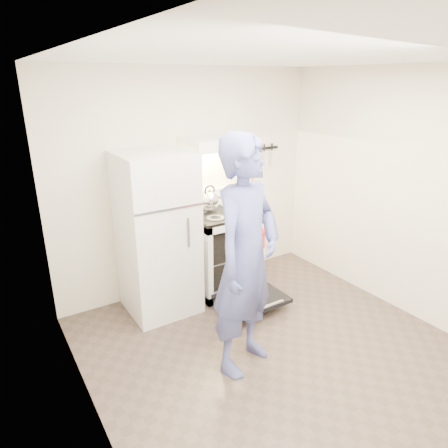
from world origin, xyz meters
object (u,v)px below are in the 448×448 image
(person, at_px, (246,258))
(dutch_oven, at_px, (248,238))
(stove_body, at_px, (222,251))
(tea_kettle, at_px, (210,198))
(refrigerator, at_px, (157,235))

(person, xyz_separation_m, dutch_oven, (0.22, 0.28, 0.03))
(stove_body, xyz_separation_m, dutch_oven, (-0.34, -0.97, 0.57))
(tea_kettle, bearing_deg, dutch_oven, -102.67)
(person, bearing_deg, refrigerator, 78.83)
(dutch_oven, bearing_deg, person, -128.04)
(tea_kettle, relative_size, dutch_oven, 0.79)
(dutch_oven, bearing_deg, refrigerator, 116.24)
(refrigerator, relative_size, stove_body, 1.85)
(refrigerator, xyz_separation_m, dutch_oven, (0.47, -0.95, 0.18))
(refrigerator, distance_m, stove_body, 0.90)
(person, bearing_deg, stove_body, 43.25)
(refrigerator, distance_m, person, 1.26)
(refrigerator, bearing_deg, dutch_oven, -63.76)
(refrigerator, xyz_separation_m, tea_kettle, (0.71, 0.13, 0.25))
(tea_kettle, bearing_deg, stove_body, -45.82)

